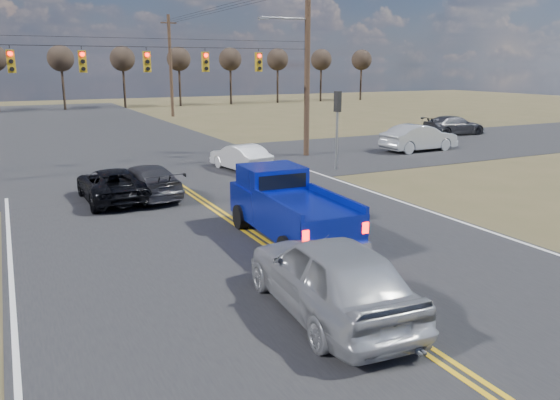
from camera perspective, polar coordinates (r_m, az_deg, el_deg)
name	(u,v)px	position (r m, az deg, el deg)	size (l,w,h in m)	color
ground	(349,299)	(12.61, 7.24, -10.25)	(160.00, 160.00, 0.00)	brown
road_main	(204,202)	(21.18, -7.93, -0.26)	(14.00, 120.00, 0.02)	#28282B
road_cross	(153,168)	(28.72, -13.13, 3.24)	(120.00, 12.00, 0.02)	#28282B
signal_gantry	(158,67)	(28.17, -12.59, 13.44)	(19.60, 4.83, 10.00)	#473323
utility_poles	(152,63)	(27.28, -13.23, 13.75)	(19.60, 58.32, 10.00)	#473323
treeline	(113,56)	(37.04, -17.06, 14.20)	(87.00, 117.80, 7.40)	#33261C
pickup_truck	(288,207)	(16.36, 0.88, -0.76)	(2.38, 5.55, 2.05)	black
silver_suv	(329,275)	(11.54, 5.19, -7.83)	(2.06, 5.11, 1.74)	#A3A6AB
black_suv	(112,185)	(22.03, -17.15, 1.53)	(2.14, 4.65, 1.29)	black
white_car_queue	(240,157)	(27.41, -4.16, 4.48)	(1.40, 4.01, 1.32)	white
dgrey_car_queue	(145,181)	(22.30, -13.90, 1.92)	(1.85, 4.55, 1.32)	#36353B
cross_car_east_near	(419,138)	(34.63, 14.33, 6.31)	(4.94, 1.72, 1.63)	#B4B9BD
cross_car_east_far	(454,125)	(43.52, 17.71, 7.44)	(4.95, 2.01, 1.44)	#35363B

